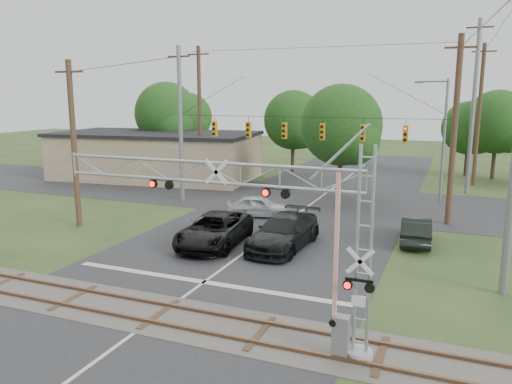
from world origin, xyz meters
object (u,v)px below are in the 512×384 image
at_px(traffic_signal_span, 316,129).
at_px(sedan_silver, 259,206).
at_px(car_dark, 284,232).
at_px(commercial_building, 156,155).
at_px(crossing_gantry, 262,218).
at_px(streetlight, 442,134).
at_px(pickup_black, 214,230).

relative_size(traffic_signal_span, sedan_silver, 4.61).
bearing_deg(car_dark, commercial_building, 141.64).
distance_m(crossing_gantry, sedan_silver, 17.37).
xyz_separation_m(car_dark, streetlight, (7.01, 15.50, 4.23)).
xyz_separation_m(sedan_silver, commercial_building, (-15.04, 10.91, 1.51)).
relative_size(sedan_silver, commercial_building, 0.21).
bearing_deg(traffic_signal_span, sedan_silver, -140.44).
bearing_deg(traffic_signal_span, car_dark, -85.41).
distance_m(pickup_black, streetlight, 20.03).
bearing_deg(streetlight, commercial_building, 177.08).
xyz_separation_m(car_dark, sedan_silver, (-3.79, 5.91, -0.16)).
relative_size(traffic_signal_span, car_dark, 3.22).
xyz_separation_m(traffic_signal_span, pickup_black, (-2.95, -9.41, -4.87)).
bearing_deg(car_dark, traffic_signal_span, 98.00).
bearing_deg(crossing_gantry, commercial_building, 128.75).
xyz_separation_m(crossing_gantry, pickup_black, (-6.22, 8.95, -3.30)).
distance_m(crossing_gantry, traffic_signal_span, 18.71).
bearing_deg(crossing_gantry, car_dark, 104.68).
bearing_deg(car_dark, streetlight, 69.06).
bearing_deg(sedan_silver, car_dark, -160.60).
relative_size(crossing_gantry, commercial_building, 0.56).
bearing_deg(streetlight, crossing_gantry, -99.90).
xyz_separation_m(pickup_black, commercial_building, (-15.20, 17.75, 1.38)).
bearing_deg(traffic_signal_span, pickup_black, -107.41).
xyz_separation_m(crossing_gantry, car_dark, (-2.59, 9.87, -3.28)).
distance_m(pickup_black, commercial_building, 23.41).
distance_m(car_dark, sedan_silver, 7.02).
height_order(traffic_signal_span, sedan_silver, traffic_signal_span).
bearing_deg(car_dark, pickup_black, -162.30).
bearing_deg(streetlight, sedan_silver, -138.42).
height_order(sedan_silver, commercial_building, commercial_building).
distance_m(crossing_gantry, car_dark, 10.72).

